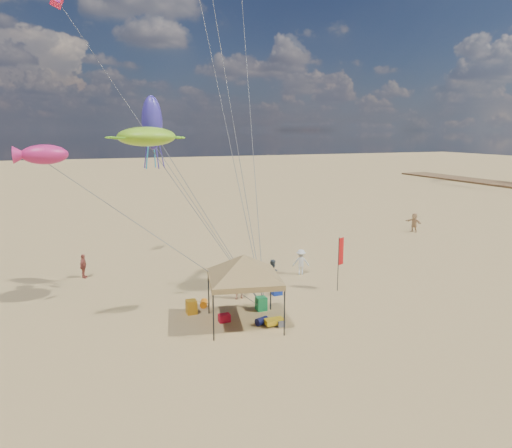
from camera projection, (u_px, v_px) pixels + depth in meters
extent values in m
plane|color=tan|center=(278.00, 313.00, 23.63)|extent=(280.00, 280.00, 0.00)
cylinder|color=black|center=(209.00, 293.00, 23.33)|extent=(0.06, 0.06, 2.10)
cylinder|color=black|center=(271.00, 290.00, 23.84)|extent=(0.06, 0.06, 2.10)
cylinder|color=black|center=(213.00, 318.00, 20.28)|extent=(0.06, 0.06, 2.10)
cylinder|color=black|center=(284.00, 313.00, 20.79)|extent=(0.06, 0.06, 2.10)
cube|color=olive|center=(244.00, 279.00, 21.83)|extent=(3.84, 3.84, 0.25)
pyramid|color=olive|center=(244.00, 255.00, 21.60)|extent=(6.23, 6.23, 1.05)
cylinder|color=black|center=(338.00, 264.00, 26.57)|extent=(0.04, 0.04, 3.13)
cube|color=red|center=(341.00, 251.00, 26.59)|extent=(0.43, 0.20, 1.57)
cube|color=red|center=(224.00, 318.00, 22.47)|extent=(0.54, 0.38, 0.38)
cube|color=#122C97|center=(277.00, 292.00, 26.14)|extent=(0.54, 0.38, 0.38)
cylinder|color=#0D103B|center=(262.00, 321.00, 22.15)|extent=(0.69, 0.54, 0.36)
cylinder|color=orange|center=(204.00, 303.00, 24.39)|extent=(0.54, 0.69, 0.36)
cube|color=#1C9A4B|center=(261.00, 304.00, 23.89)|extent=(0.50, 0.50, 0.70)
cube|color=orange|center=(191.00, 307.00, 23.44)|extent=(0.50, 0.50, 0.70)
cube|color=slate|center=(281.00, 323.00, 21.96)|extent=(0.34, 0.30, 0.28)
cube|color=yellow|center=(274.00, 321.00, 22.04)|extent=(0.90, 0.50, 0.24)
imported|color=tan|center=(239.00, 283.00, 25.40)|extent=(0.70, 0.49, 1.82)
imported|color=#323C44|center=(273.00, 273.00, 27.58)|extent=(0.98, 0.94, 1.59)
imported|color=white|center=(301.00, 262.00, 29.74)|extent=(1.21, 0.96, 1.63)
imported|color=#A24A3E|center=(83.00, 266.00, 29.04)|extent=(0.67, 0.96, 1.51)
imported|color=tan|center=(414.00, 222.00, 42.24)|extent=(0.94, 1.70, 1.75)
ellipsoid|color=#89CC22|center=(147.00, 137.00, 22.68)|extent=(3.40, 3.05, 0.94)
ellipsoid|color=#CE236A|center=(45.00, 154.00, 19.26)|extent=(1.96, 1.20, 0.82)
ellipsoid|color=#3E31A6|center=(152.00, 123.00, 24.91)|extent=(1.38, 1.38, 2.84)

